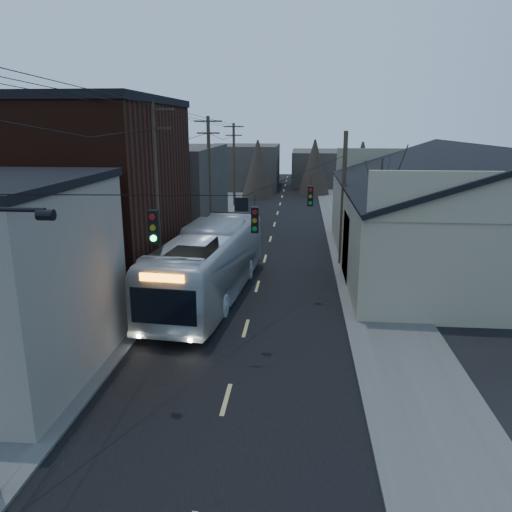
{
  "coord_description": "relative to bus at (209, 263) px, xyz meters",
  "views": [
    {
      "loc": [
        2.32,
        -6.69,
        8.92
      ],
      "look_at": [
        0.33,
        15.46,
        3.0
      ],
      "focal_mm": 35.0,
      "sensor_mm": 36.0,
      "label": 1
    }
  ],
  "objects": [
    {
      "name": "building_far_right",
      "position": [
        9.35,
        52.02,
        0.62
      ],
      "size": [
        12.0,
        14.0,
        5.0
      ],
      "primitive_type": "cube",
      "color": "#37332C",
      "rests_on": "ground"
    },
    {
      "name": "warehouse",
      "position": [
        15.35,
        7.02,
        0.82
      ],
      "size": [
        16.16,
        20.6,
        7.73
      ],
      "color": "#7B705A",
      "rests_on": "ground"
    },
    {
      "name": "building_brick",
      "position": [
        -7.65,
        2.02,
        3.12
      ],
      "size": [
        10.0,
        12.0,
        10.0
      ],
      "primitive_type": "cube",
      "color": "black",
      "rests_on": "ground"
    },
    {
      "name": "bare_tree",
      "position": [
        8.85,
        2.02,
        1.72
      ],
      "size": [
        0.4,
        0.4,
        7.2
      ],
      "primitive_type": "cone",
      "color": "black",
      "rests_on": "ground"
    },
    {
      "name": "utility_lines",
      "position": [
        -0.76,
        6.16,
        3.08
      ],
      "size": [
        11.24,
        45.28,
        10.5
      ],
      "color": "#382B1E",
      "rests_on": "ground"
    },
    {
      "name": "bus",
      "position": [
        0.0,
        0.0,
        0.0
      ],
      "size": [
        4.4,
        13.7,
        3.75
      ],
      "primitive_type": "imported",
      "rotation": [
        0.0,
        0.0,
        3.05
      ],
      "color": "silver",
      "rests_on": "ground"
    },
    {
      "name": "road_surface",
      "position": [
        2.35,
        12.02,
        -1.87
      ],
      "size": [
        9.0,
        110.0,
        0.02
      ],
      "primitive_type": "cube",
      "color": "black",
      "rests_on": "ground"
    },
    {
      "name": "sidewalk_left",
      "position": [
        -4.15,
        12.02,
        -1.82
      ],
      "size": [
        4.0,
        110.0,
        0.12
      ],
      "primitive_type": "cube",
      "color": "#474744",
      "rests_on": "ground"
    },
    {
      "name": "building_left_far",
      "position": [
        -7.15,
        18.02,
        1.62
      ],
      "size": [
        9.0,
        14.0,
        7.0
      ],
      "primitive_type": "cube",
      "color": "#37332C",
      "rests_on": "ground"
    },
    {
      "name": "sidewalk_right",
      "position": [
        8.85,
        12.02,
        -1.82
      ],
      "size": [
        4.0,
        110.0,
        0.12
      ],
      "primitive_type": "cube",
      "color": "#474744",
      "rests_on": "ground"
    },
    {
      "name": "building_far_left",
      "position": [
        -3.65,
        47.02,
        1.12
      ],
      "size": [
        10.0,
        12.0,
        6.0
      ],
      "primitive_type": "cube",
      "color": "#37332C",
      "rests_on": "ground"
    },
    {
      "name": "parked_car",
      "position": [
        -0.65,
        10.24,
        -1.16
      ],
      "size": [
        2.07,
        4.49,
        1.43
      ],
      "primitive_type": "imported",
      "rotation": [
        0.0,
        0.0,
        0.13
      ],
      "color": "#A0A3A8",
      "rests_on": "ground"
    }
  ]
}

